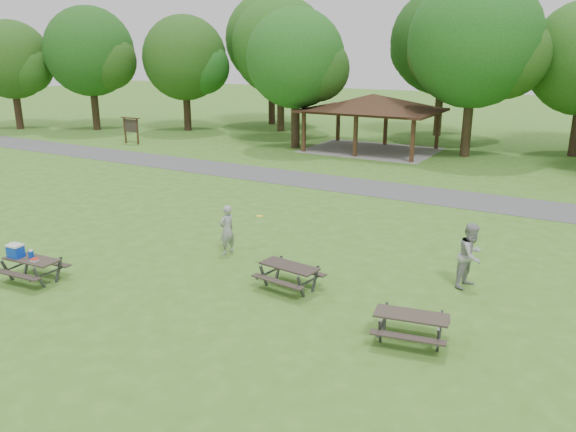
# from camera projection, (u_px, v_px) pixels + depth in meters

# --- Properties ---
(ground) EXTENTS (160.00, 160.00, 0.00)m
(ground) POSITION_uv_depth(u_px,v_px,m) (188.00, 289.00, 16.06)
(ground) COLOR #3C6F1F
(ground) RESTS_ON ground
(asphalt_path) EXTENTS (120.00, 3.20, 0.02)m
(asphalt_path) POSITION_uv_depth(u_px,v_px,m) (371.00, 188.00, 27.70)
(asphalt_path) COLOR #4B4B4E
(asphalt_path) RESTS_ON ground
(pavilion) EXTENTS (8.60, 7.01, 3.76)m
(pavilion) POSITION_uv_depth(u_px,v_px,m) (373.00, 104.00, 37.04)
(pavilion) COLOR #382414
(pavilion) RESTS_ON ground
(notice_board) EXTENTS (1.60, 0.30, 1.88)m
(notice_board) POSITION_uv_depth(u_px,v_px,m) (131.00, 126.00, 40.17)
(notice_board) COLOR #342113
(notice_board) RESTS_ON ground
(tree_row_a) EXTENTS (7.56, 7.20, 9.97)m
(tree_row_a) POSITION_uv_depth(u_px,v_px,m) (91.00, 54.00, 45.89)
(tree_row_a) COLOR black
(tree_row_a) RESTS_ON ground
(tree_row_b) EXTENTS (7.14, 6.80, 9.28)m
(tree_row_b) POSITION_uv_depth(u_px,v_px,m) (186.00, 61.00, 45.61)
(tree_row_b) COLOR black
(tree_row_b) RESTS_ON ground
(tree_row_c) EXTENTS (8.19, 7.80, 10.67)m
(tree_row_c) POSITION_uv_depth(u_px,v_px,m) (282.00, 49.00, 44.94)
(tree_row_c) COLOR black
(tree_row_c) RESTS_ON ground
(tree_row_d) EXTENTS (6.93, 6.60, 9.27)m
(tree_row_d) POSITION_uv_depth(u_px,v_px,m) (297.00, 62.00, 37.38)
(tree_row_d) COLOR black
(tree_row_d) RESTS_ON ground
(tree_row_e) EXTENTS (8.40, 8.00, 11.02)m
(tree_row_e) POSITION_uv_depth(u_px,v_px,m) (476.00, 46.00, 33.93)
(tree_row_e) COLOR #2F2215
(tree_row_e) RESTS_ON ground
(tree_deep_a) EXTENTS (8.40, 8.00, 11.38)m
(tree_deep_a) POSITION_uv_depth(u_px,v_px,m) (272.00, 42.00, 49.10)
(tree_deep_a) COLOR black
(tree_deep_a) RESTS_ON ground
(tree_deep_b) EXTENTS (8.40, 8.00, 11.13)m
(tree_deep_b) POSITION_uv_depth(u_px,v_px,m) (445.00, 45.00, 42.45)
(tree_deep_b) COLOR #322416
(tree_deep_b) RESTS_ON ground
(tree_flank_left) EXTENTS (6.72, 6.40, 8.93)m
(tree_flank_left) POSITION_uv_depth(u_px,v_px,m) (12.00, 62.00, 46.43)
(tree_flank_left) COLOR black
(tree_flank_left) RESTS_ON ground
(picnic_table_near) EXTENTS (1.80, 1.49, 1.18)m
(picnic_table_near) POSITION_uv_depth(u_px,v_px,m) (27.00, 259.00, 16.47)
(picnic_table_near) COLOR #302822
(picnic_table_near) RESTS_ON ground
(picnic_table_middle) EXTENTS (1.85, 1.55, 0.74)m
(picnic_table_middle) POSITION_uv_depth(u_px,v_px,m) (289.00, 271.00, 15.94)
(picnic_table_middle) COLOR #2D2420
(picnic_table_middle) RESTS_ON ground
(picnic_table_far) EXTENTS (1.91, 1.65, 0.74)m
(picnic_table_far) POSITION_uv_depth(u_px,v_px,m) (411.00, 321.00, 13.02)
(picnic_table_far) COLOR #322A24
(picnic_table_far) RESTS_ON ground
(frisbee_in_flight) EXTENTS (0.29, 0.29, 0.02)m
(frisbee_in_flight) POSITION_uv_depth(u_px,v_px,m) (260.00, 216.00, 18.05)
(frisbee_in_flight) COLOR yellow
(frisbee_in_flight) RESTS_ON ground
(frisbee_thrower) EXTENTS (0.51, 0.68, 1.68)m
(frisbee_thrower) POSITION_uv_depth(u_px,v_px,m) (227.00, 230.00, 18.62)
(frisbee_thrower) COLOR gray
(frisbee_thrower) RESTS_ON ground
(frisbee_catcher) EXTENTS (0.95, 1.09, 1.90)m
(frisbee_catcher) POSITION_uv_depth(u_px,v_px,m) (471.00, 255.00, 15.99)
(frisbee_catcher) COLOR #9E9EA0
(frisbee_catcher) RESTS_ON ground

